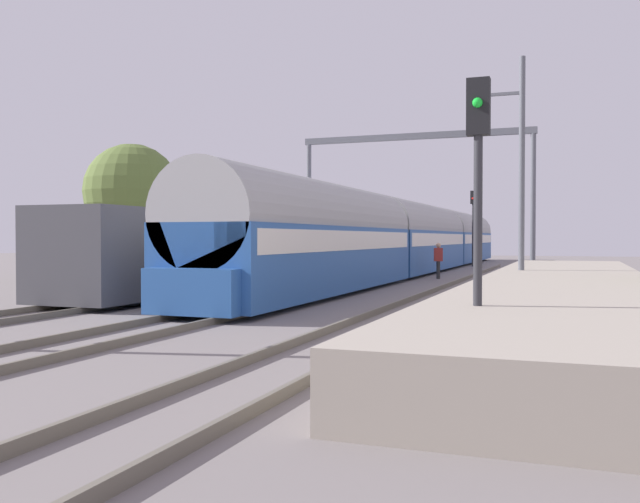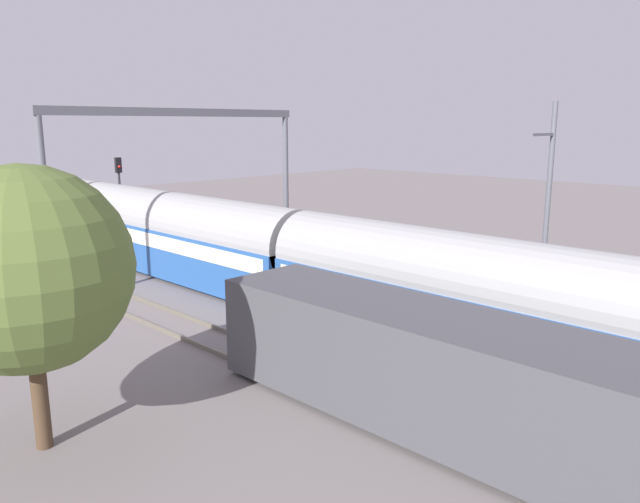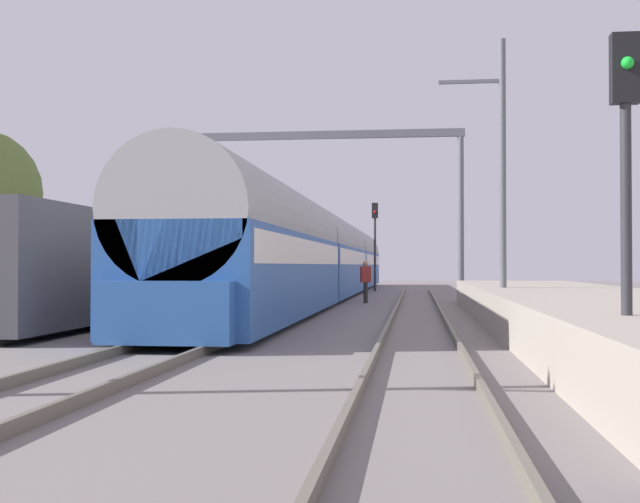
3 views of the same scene
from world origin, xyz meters
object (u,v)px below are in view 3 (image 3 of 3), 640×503
Objects in this scene: freight_car at (88,268)px; person_crossing at (366,278)px; passenger_train at (325,256)px; railway_signal_near at (626,157)px; catenary_gantry at (324,177)px; railway_signal_far at (375,235)px.

person_crossing is at bearing 60.62° from freight_car.
passenger_train is at bearing -86.10° from person_crossing.
passenger_train is 3.78× the size of freight_car.
freight_car is 7.51× the size of person_crossing.
catenary_gantry reaches higher than railway_signal_near.
railway_signal_near is (4.69, -21.83, 1.88)m from person_crossing.
railway_signal_near reaches higher than passenger_train.
passenger_train is 10.93× the size of railway_signal_near.
catenary_gantry is (-1.92, -9.74, 2.36)m from railway_signal_far.
railway_signal_near is 27.96m from catenary_gantry.
catenary_gantry reaches higher than person_crossing.
railway_signal_near is (11.37, -9.97, 1.44)m from freight_car.
railway_signal_near is at bearing -82.12° from railway_signal_far.
catenary_gantry is (-2.30, 5.10, 4.65)m from person_crossing.
catenary_gantry is (-6.99, 26.93, 2.77)m from railway_signal_near.
catenary_gantry is (0.00, -0.54, 3.71)m from passenger_train.
person_crossing is 0.38× the size of railway_signal_near.
freight_car is 27.50m from railway_signal_far.
railway_signal_far is 10.21m from catenary_gantry.
passenger_train is 9.50m from railway_signal_far.
passenger_train is 28.36m from railway_signal_near.
catenary_gantry reaches higher than passenger_train.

